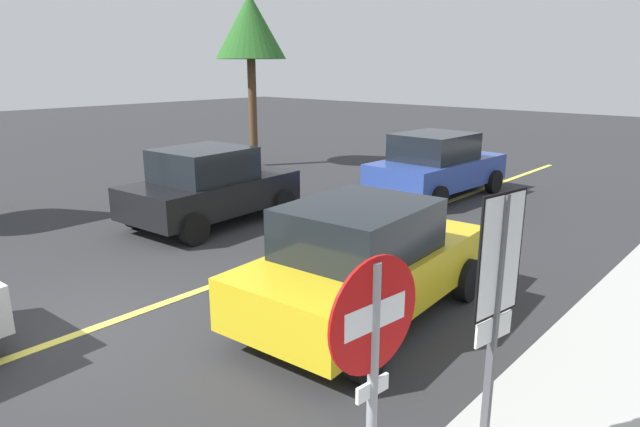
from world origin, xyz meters
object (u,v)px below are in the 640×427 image
object	(u,v)px
stop_sign	(373,369)
tree_left_verge	(250,28)
speed_limit_sign	(497,287)
car_blue_approaching	(436,165)
car_black_near_curb	(210,186)
car_yellow_mid_road	(364,261)

from	to	relation	value
stop_sign	tree_left_verge	world-z (taller)	tree_left_verge
speed_limit_sign	car_blue_approaching	distance (m)	10.69
speed_limit_sign	car_black_near_curb	size ratio (longest dim) A/B	0.63
stop_sign	car_black_near_curb	size ratio (longest dim) A/B	0.59
tree_left_verge	car_blue_approaching	bearing A→B (deg)	-88.89
speed_limit_sign	car_blue_approaching	world-z (taller)	speed_limit_sign
stop_sign	car_black_near_curb	distance (m)	9.27
stop_sign	car_yellow_mid_road	distance (m)	4.12
car_blue_approaching	car_black_near_curb	xyz separation A→B (m)	(-5.62, 2.39, -0.01)
car_yellow_mid_road	car_blue_approaching	xyz separation A→B (m)	(7.16, 3.06, 0.01)
car_blue_approaching	tree_left_verge	distance (m)	8.05
stop_sign	car_blue_approaching	distance (m)	11.76
stop_sign	tree_left_verge	xyz separation A→B (m)	(10.21, 12.67, 2.99)
stop_sign	speed_limit_sign	distance (m)	1.39
speed_limit_sign	stop_sign	bearing A→B (deg)	172.79
car_yellow_mid_road	car_black_near_curb	size ratio (longest dim) A/B	1.05
car_blue_approaching	tree_left_verge	world-z (taller)	tree_left_verge
car_blue_approaching	stop_sign	bearing A→B (deg)	-151.79
speed_limit_sign	tree_left_verge	world-z (taller)	tree_left_verge
car_black_near_curb	tree_left_verge	size ratio (longest dim) A/B	0.70
car_blue_approaching	tree_left_verge	bearing A→B (deg)	91.11
speed_limit_sign	car_black_near_curb	distance (m)	8.83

